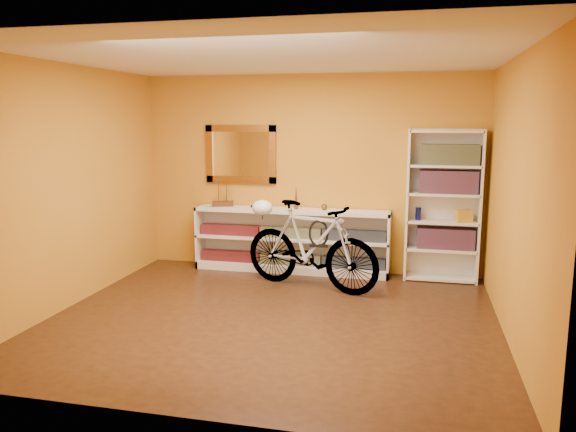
% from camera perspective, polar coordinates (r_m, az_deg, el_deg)
% --- Properties ---
extents(floor, '(4.50, 4.00, 0.01)m').
position_cam_1_polar(floor, '(5.81, -1.58, -10.49)').
color(floor, black).
rests_on(floor, ground).
extents(ceiling, '(4.50, 4.00, 0.01)m').
position_cam_1_polar(ceiling, '(5.48, -1.72, 16.04)').
color(ceiling, silver).
rests_on(ceiling, ground).
extents(back_wall, '(4.50, 0.01, 2.60)m').
position_cam_1_polar(back_wall, '(7.44, 2.28, 4.33)').
color(back_wall, '#B9781B').
rests_on(back_wall, ground).
extents(left_wall, '(0.01, 4.00, 2.60)m').
position_cam_1_polar(left_wall, '(6.44, -21.47, 2.81)').
color(left_wall, '#B9781B').
rests_on(left_wall, ground).
extents(right_wall, '(0.01, 4.00, 2.60)m').
position_cam_1_polar(right_wall, '(5.39, 22.24, 1.51)').
color(right_wall, '#B9781B').
rests_on(right_wall, ground).
extents(gilt_mirror, '(0.98, 0.06, 0.78)m').
position_cam_1_polar(gilt_mirror, '(7.61, -4.85, 6.32)').
color(gilt_mirror, brown).
rests_on(gilt_mirror, back_wall).
extents(wall_socket, '(0.09, 0.02, 0.09)m').
position_cam_1_polar(wall_socket, '(7.48, 9.00, -3.92)').
color(wall_socket, silver).
rests_on(wall_socket, back_wall).
extents(console_unit, '(2.60, 0.35, 0.85)m').
position_cam_1_polar(console_unit, '(7.43, 0.31, -2.50)').
color(console_unit, silver).
rests_on(console_unit, floor).
extents(cd_row_lower, '(2.50, 0.13, 0.14)m').
position_cam_1_polar(cd_row_lower, '(7.47, 0.27, -4.44)').
color(cd_row_lower, black).
rests_on(cd_row_lower, console_unit).
extents(cd_row_upper, '(2.50, 0.13, 0.14)m').
position_cam_1_polar(cd_row_upper, '(7.39, 0.27, -1.70)').
color(cd_row_upper, navy).
rests_on(cd_row_upper, console_unit).
extents(model_ship, '(0.30, 0.21, 0.34)m').
position_cam_1_polar(model_ship, '(7.59, -6.71, 2.25)').
color(model_ship, '#3D1F11').
rests_on(model_ship, console_unit).
extents(toy_car, '(0.00, 0.00, 0.00)m').
position_cam_1_polar(toy_car, '(7.48, -3.36, 0.88)').
color(toy_car, black).
rests_on(toy_car, console_unit).
extents(bronze_ornament, '(0.05, 0.05, 0.31)m').
position_cam_1_polar(bronze_ornament, '(7.32, 0.83, 1.94)').
color(bronze_ornament, brown).
rests_on(bronze_ornament, console_unit).
extents(decorative_orb, '(0.08, 0.08, 0.08)m').
position_cam_1_polar(decorative_orb, '(7.26, 3.73, 0.93)').
color(decorative_orb, brown).
rests_on(decorative_orb, console_unit).
extents(bookcase, '(0.90, 0.30, 1.90)m').
position_cam_1_polar(bookcase, '(7.20, 15.54, 0.98)').
color(bookcase, silver).
rests_on(bookcase, floor).
extents(book_row_a, '(0.70, 0.22, 0.26)m').
position_cam_1_polar(book_row_a, '(7.27, 15.79, -2.19)').
color(book_row_a, maroon).
rests_on(book_row_a, bookcase).
extents(book_row_b, '(0.70, 0.22, 0.28)m').
position_cam_1_polar(book_row_b, '(7.16, 16.06, 3.38)').
color(book_row_b, maroon).
rests_on(book_row_b, bookcase).
extents(book_row_c, '(0.70, 0.22, 0.25)m').
position_cam_1_polar(book_row_c, '(7.13, 16.18, 6.05)').
color(book_row_c, '#16414E').
rests_on(book_row_c, bookcase).
extents(travel_mug, '(0.07, 0.07, 0.16)m').
position_cam_1_polar(travel_mug, '(7.18, 13.16, 0.23)').
color(travel_mug, navy).
rests_on(travel_mug, bookcase).
extents(red_tin, '(0.16, 0.16, 0.17)m').
position_cam_1_polar(red_tin, '(7.16, 14.15, 5.82)').
color(red_tin, maroon).
rests_on(red_tin, bookcase).
extents(yellow_bag, '(0.22, 0.18, 0.15)m').
position_cam_1_polar(yellow_bag, '(7.19, 17.51, -0.02)').
color(yellow_bag, gold).
rests_on(yellow_bag, bookcase).
extents(bicycle, '(1.00, 1.86, 1.06)m').
position_cam_1_polar(bicycle, '(6.66, 2.33, -3.03)').
color(bicycle, silver).
rests_on(bicycle, floor).
extents(helmet, '(0.26, 0.24, 0.19)m').
position_cam_1_polar(helmet, '(6.94, -2.65, 0.86)').
color(helmet, white).
rests_on(helmet, bicycle).
extents(u_lock, '(0.24, 0.03, 0.24)m').
position_cam_1_polar(u_lock, '(6.58, 3.15, -1.79)').
color(u_lock, black).
rests_on(u_lock, bicycle).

